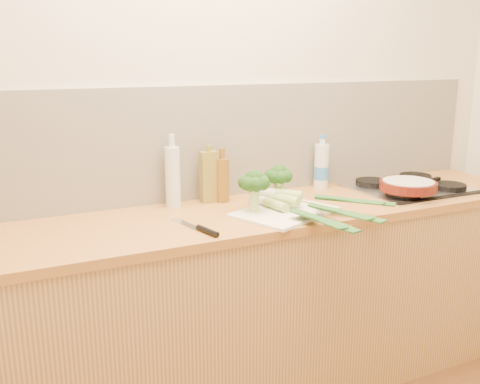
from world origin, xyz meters
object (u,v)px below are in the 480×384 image
object	(u,v)px
chopping_board	(285,212)
chefs_knife	(202,229)
gas_hob	(410,187)
skillet	(408,185)

from	to	relation	value
chopping_board	chefs_knife	bearing A→B (deg)	167.10
gas_hob	skillet	size ratio (longest dim) A/B	1.46
gas_hob	skillet	xyz separation A→B (m)	(-0.13, -0.12, 0.05)
chefs_knife	skillet	distance (m)	1.10
chopping_board	skillet	xyz separation A→B (m)	(0.68, -0.02, 0.06)
gas_hob	skillet	world-z (taller)	skillet
chopping_board	skillet	bearing A→B (deg)	-24.53
gas_hob	chopping_board	world-z (taller)	gas_hob
skillet	chopping_board	bearing A→B (deg)	165.91
skillet	gas_hob	bearing A→B (deg)	31.27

